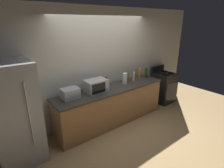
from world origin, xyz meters
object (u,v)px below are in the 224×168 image
object	(u,v)px
paper_towel_roll	(125,78)
bottle_olive_oil	(127,77)
bottle_vinegar	(134,76)
bottle_wine	(146,73)
refrigerator	(15,115)
toaster_oven	(70,93)
bottle_hot_sauce	(106,81)
bottle_dish_soap	(140,73)
microwave	(96,86)
stove_range	(163,87)

from	to	relation	value
paper_towel_roll	bottle_olive_oil	bearing A→B (deg)	33.71
bottle_vinegar	bottle_wine	xyz separation A→B (m)	(0.44, -0.03, 0.02)
refrigerator	bottle_olive_oil	world-z (taller)	refrigerator
toaster_oven	bottle_olive_oil	distance (m)	1.66
paper_towel_roll	bottle_hot_sauce	bearing A→B (deg)	156.46
paper_towel_roll	bottle_dish_soap	bearing A→B (deg)	12.09
bottle_dish_soap	bottle_vinegar	bearing A→B (deg)	-163.86
microwave	toaster_oven	xyz separation A→B (m)	(-0.61, 0.01, -0.03)
bottle_vinegar	bottle_dish_soap	bearing A→B (deg)	16.14
microwave	bottle_wine	xyz separation A→B (m)	(1.65, 0.03, -0.00)
bottle_vinegar	paper_towel_roll	bearing A→B (deg)	-171.48
bottle_vinegar	bottle_wine	bearing A→B (deg)	-4.02
bottle_olive_oil	bottle_dish_soap	xyz separation A→B (m)	(0.48, 0.01, 0.03)
paper_towel_roll	bottle_vinegar	bearing A→B (deg)	8.52
refrigerator	bottle_hot_sauce	size ratio (longest dim) A/B	8.68
toaster_oven	bottle_vinegar	bearing A→B (deg)	1.39
paper_towel_roll	bottle_wine	distance (m)	0.80
paper_towel_roll	bottle_hot_sauce	size ratio (longest dim) A/B	1.30
bottle_olive_oil	refrigerator	bearing A→B (deg)	-176.18
microwave	bottle_vinegar	world-z (taller)	microwave
bottle_olive_oil	bottle_wine	xyz separation A→B (m)	(0.60, -0.11, 0.03)
paper_towel_roll	bottle_olive_oil	world-z (taller)	paper_towel_roll
toaster_oven	bottle_hot_sauce	distance (m)	1.05
toaster_oven	bottle_dish_soap	size ratio (longest dim) A/B	1.27
bottle_hot_sauce	bottle_wine	world-z (taller)	bottle_wine
toaster_oven	bottle_olive_oil	xyz separation A→B (m)	(1.66, 0.12, -0.00)
microwave	toaster_oven	size ratio (longest dim) A/B	1.41
bottle_olive_oil	bottle_vinegar	bearing A→B (deg)	-24.03
microwave	bottle_vinegar	bearing A→B (deg)	2.66
bottle_olive_oil	bottle_dish_soap	bearing A→B (deg)	1.77
refrigerator	toaster_oven	distance (m)	1.04
bottle_dish_soap	refrigerator	bearing A→B (deg)	-176.49
refrigerator	microwave	distance (m)	1.65
refrigerator	microwave	size ratio (longest dim) A/B	3.75
stove_range	paper_towel_roll	size ratio (longest dim) A/B	4.00
bottle_vinegar	bottle_olive_oil	xyz separation A→B (m)	(-0.17, 0.08, -0.01)
toaster_oven	bottle_dish_soap	world-z (taller)	bottle_dish_soap
bottle_dish_soap	bottle_wine	bearing A→B (deg)	-43.92
microwave	bottle_olive_oil	bearing A→B (deg)	7.16
refrigerator	microwave	xyz separation A→B (m)	(1.64, 0.05, 0.13)
toaster_oven	paper_towel_roll	world-z (taller)	paper_towel_roll
paper_towel_roll	bottle_vinegar	size ratio (longest dim) A/B	1.21
bottle_hot_sauce	bottle_wine	bearing A→B (deg)	-7.64
toaster_oven	microwave	bearing A→B (deg)	-1.15
toaster_oven	bottle_dish_soap	xyz separation A→B (m)	(2.14, 0.13, 0.03)
bottle_hot_sauce	bottle_olive_oil	bearing A→B (deg)	-5.42
bottle_dish_soap	stove_range	bearing A→B (deg)	-12.43
bottle_hot_sauce	refrigerator	bearing A→B (deg)	-173.38
refrigerator	bottle_vinegar	world-z (taller)	refrigerator
bottle_hot_sauce	bottle_vinegar	xyz separation A→B (m)	(0.80, -0.13, 0.01)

